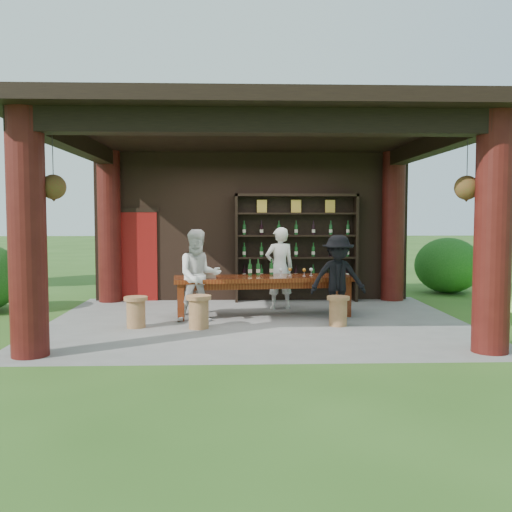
{
  "coord_description": "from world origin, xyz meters",
  "views": [
    {
      "loc": [
        -0.37,
        -10.08,
        1.88
      ],
      "look_at": [
        0.0,
        0.4,
        1.15
      ],
      "focal_mm": 40.0,
      "sensor_mm": 36.0,
      "label": 1
    }
  ],
  "objects_px": {
    "wine_shelf": "(296,248)",
    "guest_woman": "(199,276)",
    "host": "(280,268)",
    "stool_near_left": "(199,311)",
    "stool_near_right": "(338,310)",
    "stool_far_left": "(136,311)",
    "napkin_basket": "(209,274)",
    "guest_man": "(338,278)",
    "tasting_table": "(263,283)"
  },
  "relations": [
    {
      "from": "guest_man",
      "to": "guest_woman",
      "type": "bearing_deg",
      "value": 177.56
    },
    {
      "from": "guest_man",
      "to": "tasting_table",
      "type": "bearing_deg",
      "value": 155.2
    },
    {
      "from": "stool_near_right",
      "to": "napkin_basket",
      "type": "xyz_separation_m",
      "value": [
        -2.26,
        0.83,
        0.55
      ]
    },
    {
      "from": "tasting_table",
      "to": "stool_near_right",
      "type": "distance_m",
      "value": 1.66
    },
    {
      "from": "stool_far_left",
      "to": "guest_woman",
      "type": "height_order",
      "value": "guest_woman"
    },
    {
      "from": "stool_near_left",
      "to": "guest_man",
      "type": "distance_m",
      "value": 2.59
    },
    {
      "from": "stool_near_right",
      "to": "wine_shelf",
      "type": "bearing_deg",
      "value": 98.29
    },
    {
      "from": "wine_shelf",
      "to": "stool_near_right",
      "type": "xyz_separation_m",
      "value": [
        0.42,
        -2.89,
        -0.92
      ]
    },
    {
      "from": "guest_woman",
      "to": "napkin_basket",
      "type": "distance_m",
      "value": 0.37
    },
    {
      "from": "stool_near_right",
      "to": "tasting_table",
      "type": "bearing_deg",
      "value": 140.01
    },
    {
      "from": "tasting_table",
      "to": "guest_woman",
      "type": "relative_size",
      "value": 2.07
    },
    {
      "from": "host",
      "to": "napkin_basket",
      "type": "distance_m",
      "value": 1.75
    },
    {
      "from": "wine_shelf",
      "to": "stool_near_right",
      "type": "relative_size",
      "value": 5.27
    },
    {
      "from": "wine_shelf",
      "to": "guest_woman",
      "type": "distance_m",
      "value": 3.14
    },
    {
      "from": "stool_far_left",
      "to": "guest_woman",
      "type": "bearing_deg",
      "value": 26.84
    },
    {
      "from": "tasting_table",
      "to": "wine_shelf",
      "type": "bearing_deg",
      "value": 66.07
    },
    {
      "from": "tasting_table",
      "to": "guest_man",
      "type": "xyz_separation_m",
      "value": [
        1.33,
        -0.54,
        0.14
      ]
    },
    {
      "from": "stool_near_left",
      "to": "stool_far_left",
      "type": "height_order",
      "value": "stool_near_left"
    },
    {
      "from": "wine_shelf",
      "to": "stool_near_right",
      "type": "distance_m",
      "value": 3.06
    },
    {
      "from": "host",
      "to": "stool_near_left",
      "type": "bearing_deg",
      "value": 39.47
    },
    {
      "from": "wine_shelf",
      "to": "stool_far_left",
      "type": "height_order",
      "value": "wine_shelf"
    },
    {
      "from": "guest_man",
      "to": "napkin_basket",
      "type": "xyz_separation_m",
      "value": [
        -2.34,
        0.32,
        0.05
      ]
    },
    {
      "from": "stool_near_right",
      "to": "stool_far_left",
      "type": "bearing_deg",
      "value": -179.55
    },
    {
      "from": "guest_man",
      "to": "stool_near_left",
      "type": "bearing_deg",
      "value": -167.98
    },
    {
      "from": "stool_near_left",
      "to": "host",
      "type": "height_order",
      "value": "host"
    },
    {
      "from": "wine_shelf",
      "to": "host",
      "type": "relative_size",
      "value": 1.63
    },
    {
      "from": "host",
      "to": "guest_man",
      "type": "xyz_separation_m",
      "value": [
        0.95,
        -1.39,
        -0.06
      ]
    },
    {
      "from": "tasting_table",
      "to": "napkin_basket",
      "type": "xyz_separation_m",
      "value": [
        -1.02,
        -0.22,
        0.19
      ]
    },
    {
      "from": "wine_shelf",
      "to": "guest_woman",
      "type": "height_order",
      "value": "wine_shelf"
    },
    {
      "from": "host",
      "to": "guest_woman",
      "type": "distance_m",
      "value": 2.08
    },
    {
      "from": "guest_man",
      "to": "stool_far_left",
      "type": "bearing_deg",
      "value": -174.07
    },
    {
      "from": "stool_far_left",
      "to": "guest_man",
      "type": "relative_size",
      "value": 0.34
    },
    {
      "from": "wine_shelf",
      "to": "napkin_basket",
      "type": "height_order",
      "value": "wine_shelf"
    },
    {
      "from": "stool_near_left",
      "to": "guest_woman",
      "type": "relative_size",
      "value": 0.34
    },
    {
      "from": "napkin_basket",
      "to": "guest_man",
      "type": "bearing_deg",
      "value": -7.9
    },
    {
      "from": "host",
      "to": "napkin_basket",
      "type": "relative_size",
      "value": 6.39
    },
    {
      "from": "tasting_table",
      "to": "host",
      "type": "distance_m",
      "value": 0.95
    },
    {
      "from": "tasting_table",
      "to": "stool_near_right",
      "type": "xyz_separation_m",
      "value": [
        1.24,
        -1.04,
        -0.36
      ]
    },
    {
      "from": "stool_near_left",
      "to": "tasting_table",
      "type": "bearing_deg",
      "value": 46.1
    },
    {
      "from": "wine_shelf",
      "to": "stool_far_left",
      "type": "xyz_separation_m",
      "value": [
        -3.03,
        -2.92,
        -0.91
      ]
    },
    {
      "from": "wine_shelf",
      "to": "stool_far_left",
      "type": "bearing_deg",
      "value": -136.02
    },
    {
      "from": "stool_far_left",
      "to": "wine_shelf",
      "type": "bearing_deg",
      "value": 43.98
    },
    {
      "from": "stool_far_left",
      "to": "host",
      "type": "bearing_deg",
      "value": 36.55
    },
    {
      "from": "wine_shelf",
      "to": "tasting_table",
      "type": "relative_size",
      "value": 0.79
    },
    {
      "from": "host",
      "to": "guest_man",
      "type": "bearing_deg",
      "value": 110.59
    },
    {
      "from": "guest_man",
      "to": "napkin_basket",
      "type": "bearing_deg",
      "value": 169.51
    },
    {
      "from": "wine_shelf",
      "to": "stool_near_left",
      "type": "bearing_deg",
      "value": -122.86
    },
    {
      "from": "host",
      "to": "napkin_basket",
      "type": "height_order",
      "value": "host"
    },
    {
      "from": "stool_far_left",
      "to": "host",
      "type": "distance_m",
      "value": 3.26
    },
    {
      "from": "stool_near_right",
      "to": "napkin_basket",
      "type": "height_order",
      "value": "napkin_basket"
    }
  ]
}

